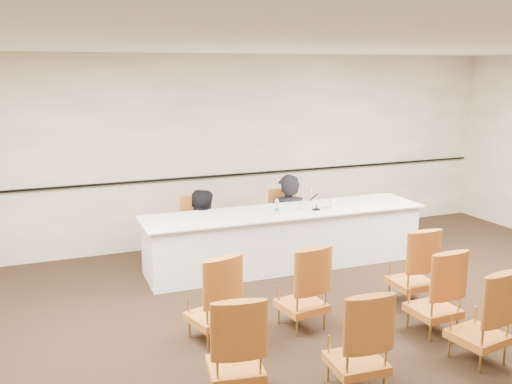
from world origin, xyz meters
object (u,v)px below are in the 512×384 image
panelist_second_chair (200,230)px  aud_chair_front_left (213,297)px  panelist_main_chair (287,221)px  panelist_main (287,230)px  aud_chair_back_mid (357,339)px  panelist_second (200,244)px  drinking_glass (303,206)px  water_bottle (277,206)px  panel_table (285,238)px  aud_chair_back_right (480,314)px  coffee_cup (332,203)px  aud_chair_back_left (235,345)px  aud_chair_front_mid (302,286)px  microphone (316,200)px  aud_chair_front_right (412,265)px  aud_chair_extra (434,290)px

panelist_second_chair → aud_chair_front_left: (-0.59, -2.41, 0.00)m
panelist_main_chair → aud_chair_front_left: same height
panelist_main → aud_chair_back_mid: (-1.10, -3.75, 0.13)m
panelist_second → drinking_glass: panelist_second is taller
panelist_main_chair → water_bottle: bearing=-124.4°
water_bottle → panelist_main: bearing=54.4°
panelist_main_chair → panelist_second_chair: bearing=-180.0°
panel_table → drinking_glass: bearing=-10.6°
panelist_second_chair → aud_chair_back_right: bearing=-65.4°
coffee_cup → aud_chair_back_mid: 3.39m
panelist_main → panel_table: bearing=77.5°
aud_chair_back_right → aud_chair_back_mid: bearing=170.6°
panelist_second → aud_chair_front_left: size_ratio=1.71×
aud_chair_back_mid → drinking_glass: bearing=75.9°
drinking_glass → aud_chair_back_left: size_ratio=0.11×
water_bottle → aud_chair_front_mid: water_bottle is taller
panelist_main → aud_chair_front_left: size_ratio=1.84×
water_bottle → coffee_cup: bearing=-1.9°
panelist_main → panelist_second: bearing=14.4°
panelist_second → microphone: (1.49, -0.76, 0.69)m
panel_table → aud_chair_front_left: bearing=-131.7°
drinking_glass → aud_chair_front_mid: bearing=-116.8°
aud_chair_front_mid → drinking_glass: bearing=55.5°
aud_chair_front_mid → panelist_main_chair: bearing=60.4°
panel_table → coffee_cup: coffee_cup is taller
aud_chair_front_mid → microphone: bearing=50.1°
water_bottle → aud_chair_front_right: 2.01m
panelist_second → aud_chair_extra: (1.65, -3.13, 0.21)m
panelist_second → aud_chair_back_right: size_ratio=1.71×
panelist_main_chair → panelist_second: (-1.39, 0.03, -0.21)m
aud_chair_extra → panelist_main: bearing=92.7°
panel_table → water_bottle: water_bottle is taller
aud_chair_back_left → aud_chair_extra: same height
aud_chair_back_mid → panel_table: bearing=80.3°
panelist_second → microphone: microphone is taller
panelist_second_chair → aud_chair_front_left: bearing=-102.6°
aud_chair_back_mid → aud_chair_front_right: bearing=44.6°
coffee_cup → panelist_main: bearing=117.4°
panelist_main → drinking_glass: (-0.07, -0.64, 0.52)m
panelist_main → aud_chair_back_right: 3.77m
panelist_second_chair → aud_chair_front_mid: (0.40, -2.48, 0.00)m
panel_table → aud_chair_back_right: aud_chair_back_right is taller
panelist_main_chair → microphone: microphone is taller
panelist_second_chair → aud_chair_front_mid: size_ratio=1.00×
panelist_main → aud_chair_front_mid: (-0.99, -2.46, 0.13)m
coffee_cup → aud_chair_back_left: bearing=-132.4°
panelist_second_chair → microphone: microphone is taller
aud_chair_back_mid → panelist_second_chair: bearing=98.6°
aud_chair_back_left → aud_chair_back_right: bearing=2.5°
panelist_main → aud_chair_front_right: 2.42m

